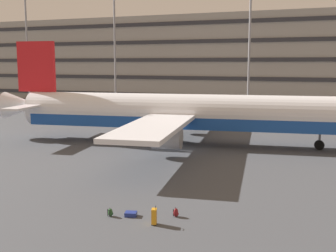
{
  "coord_description": "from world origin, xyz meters",
  "views": [
    {
      "loc": [
        14.31,
        -37.09,
        8.03
      ],
      "look_at": [
        1.92,
        -5.56,
        3.0
      ],
      "focal_mm": 45.49,
      "sensor_mm": 36.0,
      "label": 1
    }
  ],
  "objects_px": {
    "suitcase_upright": "(154,216)",
    "backpack_purple": "(110,212)",
    "airliner": "(182,113)",
    "suitcase_teal": "(131,214)",
    "backpack_small": "(176,213)"
  },
  "relations": [
    {
      "from": "suitcase_upright",
      "to": "backpack_purple",
      "type": "xyz_separation_m",
      "value": [
        -2.61,
        0.21,
        -0.22
      ]
    },
    {
      "from": "airliner",
      "to": "suitcase_teal",
      "type": "distance_m",
      "value": 20.75
    },
    {
      "from": "suitcase_upright",
      "to": "backpack_small",
      "type": "height_order",
      "value": "suitcase_upright"
    },
    {
      "from": "suitcase_teal",
      "to": "backpack_purple",
      "type": "relative_size",
      "value": 1.47
    },
    {
      "from": "suitcase_teal",
      "to": "airliner",
      "type": "bearing_deg",
      "value": 102.13
    },
    {
      "from": "airliner",
      "to": "suitcase_upright",
      "type": "relative_size",
      "value": 40.92
    },
    {
      "from": "backpack_small",
      "to": "suitcase_upright",
      "type": "bearing_deg",
      "value": -114.3
    },
    {
      "from": "backpack_purple",
      "to": "backpack_small",
      "type": "height_order",
      "value": "backpack_small"
    },
    {
      "from": "backpack_purple",
      "to": "suitcase_upright",
      "type": "bearing_deg",
      "value": -4.67
    },
    {
      "from": "backpack_purple",
      "to": "backpack_small",
      "type": "relative_size",
      "value": 0.96
    },
    {
      "from": "airliner",
      "to": "suitcase_upright",
      "type": "distance_m",
      "value": 21.7
    },
    {
      "from": "airliner",
      "to": "suitcase_upright",
      "type": "xyz_separation_m",
      "value": [
        5.93,
        -20.71,
        -2.65
      ]
    },
    {
      "from": "suitcase_teal",
      "to": "backpack_small",
      "type": "xyz_separation_m",
      "value": [
        2.26,
        0.79,
        0.11
      ]
    },
    {
      "from": "airliner",
      "to": "backpack_purple",
      "type": "distance_m",
      "value": 20.96
    },
    {
      "from": "suitcase_teal",
      "to": "backpack_purple",
      "type": "height_order",
      "value": "backpack_purple"
    }
  ]
}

